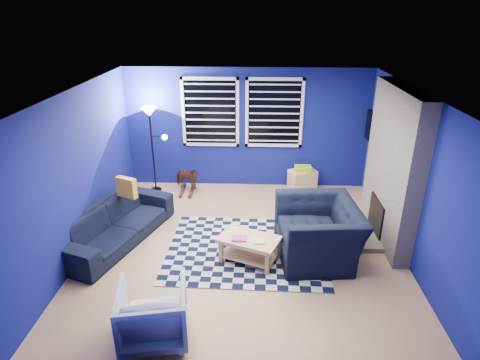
# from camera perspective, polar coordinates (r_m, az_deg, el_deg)

# --- Properties ---
(floor) EXTENTS (5.00, 5.00, 0.00)m
(floor) POSITION_cam_1_polar(r_m,az_deg,el_deg) (6.60, 0.40, -9.50)
(floor) COLOR tan
(floor) RESTS_ON ground
(ceiling) EXTENTS (5.00, 5.00, 0.00)m
(ceiling) POSITION_cam_1_polar(r_m,az_deg,el_deg) (5.64, 0.47, 12.32)
(ceiling) COLOR white
(ceiling) RESTS_ON wall_back
(wall_back) EXTENTS (5.00, 0.00, 5.00)m
(wall_back) POSITION_cam_1_polar(r_m,az_deg,el_deg) (8.36, 1.00, 7.25)
(wall_back) COLOR navy
(wall_back) RESTS_ON floor
(wall_left) EXTENTS (0.00, 5.00, 5.00)m
(wall_left) POSITION_cam_1_polar(r_m,az_deg,el_deg) (6.57, -21.92, 0.84)
(wall_left) COLOR navy
(wall_left) RESTS_ON floor
(wall_right) EXTENTS (0.00, 5.00, 5.00)m
(wall_right) POSITION_cam_1_polar(r_m,az_deg,el_deg) (6.44, 23.27, 0.15)
(wall_right) COLOR navy
(wall_right) RESTS_ON floor
(fireplace) EXTENTS (0.65, 2.00, 2.50)m
(fireplace) POSITION_cam_1_polar(r_m,az_deg,el_deg) (6.84, 20.73, 1.42)
(fireplace) COLOR gray
(fireplace) RESTS_ON floor
(window_left) EXTENTS (1.17, 0.06, 1.42)m
(window_left) POSITION_cam_1_polar(r_m,az_deg,el_deg) (8.28, -4.25, 9.54)
(window_left) COLOR black
(window_left) RESTS_ON wall_back
(window_right) EXTENTS (1.17, 0.06, 1.42)m
(window_right) POSITION_cam_1_polar(r_m,az_deg,el_deg) (8.24, 4.89, 9.45)
(window_right) COLOR black
(window_right) RESTS_ON wall_back
(tv) EXTENTS (0.07, 1.00, 0.58)m
(tv) POSITION_cam_1_polar(r_m,az_deg,el_deg) (8.16, 18.48, 6.71)
(tv) COLOR black
(tv) RESTS_ON wall_right
(rug) EXTENTS (2.55, 2.06, 0.02)m
(rug) POSITION_cam_1_polar(r_m,az_deg,el_deg) (6.52, 0.94, -9.84)
(rug) COLOR black
(rug) RESTS_ON floor
(sofa) EXTENTS (2.41, 1.58, 0.66)m
(sofa) POSITION_cam_1_polar(r_m,az_deg,el_deg) (6.91, -17.33, -5.85)
(sofa) COLOR black
(sofa) RESTS_ON floor
(armchair_big) EXTENTS (1.44, 1.29, 0.87)m
(armchair_big) POSITION_cam_1_polar(r_m,az_deg,el_deg) (6.27, 11.06, -7.23)
(armchair_big) COLOR black
(armchair_big) RESTS_ON floor
(armchair_bent) EXTENTS (0.90, 0.91, 0.72)m
(armchair_bent) POSITION_cam_1_polar(r_m,az_deg,el_deg) (4.95, -12.24, -17.96)
(armchair_bent) COLOR gray
(armchair_bent) RESTS_ON floor
(rocking_horse) EXTENTS (0.50, 0.66, 0.51)m
(rocking_horse) POSITION_cam_1_polar(r_m,az_deg,el_deg) (8.36, -7.62, 0.28)
(rocking_horse) COLOR #432715
(rocking_horse) RESTS_ON floor
(coffee_table) EXTENTS (1.01, 0.81, 0.44)m
(coffee_table) POSITION_cam_1_polar(r_m,az_deg,el_deg) (6.09, 1.27, -9.16)
(coffee_table) COLOR tan
(coffee_table) RESTS_ON rug
(cabinet) EXTENTS (0.63, 0.54, 0.54)m
(cabinet) POSITION_cam_1_polar(r_m,az_deg,el_deg) (8.53, 8.85, 0.06)
(cabinet) COLOR tan
(cabinet) RESTS_ON floor
(floor_lamp) EXTENTS (0.48, 0.30, 1.77)m
(floor_lamp) POSITION_cam_1_polar(r_m,az_deg,el_deg) (8.20, -12.54, 7.84)
(floor_lamp) COLOR black
(floor_lamp) RESTS_ON floor
(throw_pillow) EXTENTS (0.37, 0.25, 0.34)m
(throw_pillow) POSITION_cam_1_polar(r_m,az_deg,el_deg) (6.91, -15.83, -1.01)
(throw_pillow) COLOR gold
(throw_pillow) RESTS_ON sofa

